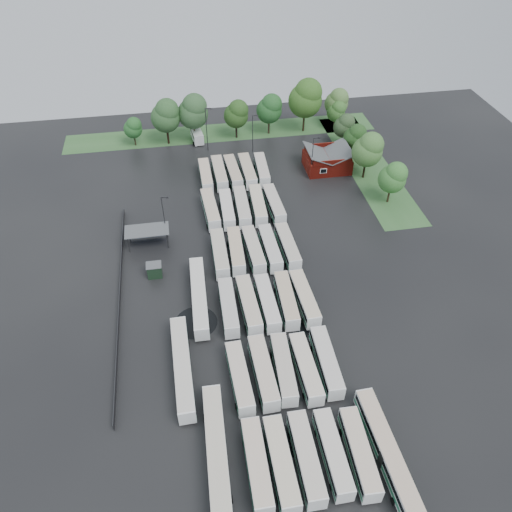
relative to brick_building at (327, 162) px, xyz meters
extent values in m
plane|color=black|center=(-24.00, -42.77, -1.87)|extent=(160.00, 160.00, 0.00)
cube|color=maroon|center=(0.00, 0.03, -0.17)|extent=(10.00, 8.00, 3.40)
cube|color=#4C4F51|center=(-2.50, 0.03, 2.43)|extent=(5.07, 8.60, 2.19)
cube|color=#4C4F51|center=(2.50, 0.03, 2.43)|extent=(5.07, 8.60, 2.19)
cube|color=maroon|center=(0.00, -3.97, 2.03)|extent=(9.00, 0.20, 1.20)
cube|color=silver|center=(-2.00, -4.02, 0.13)|extent=(1.60, 0.12, 1.20)
cylinder|color=#2D2D30|center=(-44.80, -22.77, -0.17)|extent=(0.16, 0.16, 3.40)
cylinder|color=#2D2D30|center=(-37.60, -22.77, -0.17)|extent=(0.16, 0.16, 3.40)
cylinder|color=#2D2D30|center=(-44.80, -19.57, -0.17)|extent=(0.16, 0.16, 3.40)
cylinder|color=#2D2D30|center=(-37.60, -19.57, -0.17)|extent=(0.16, 0.16, 3.40)
cube|color=#4C4F51|center=(-41.20, -21.17, 1.63)|extent=(8.20, 4.20, 0.15)
cube|color=navy|center=(-41.20, -19.27, -0.27)|extent=(7.60, 0.08, 2.60)
cube|color=black|center=(-40.20, -30.17, -0.62)|extent=(2.50, 2.00, 2.50)
cube|color=#4C4F51|center=(-40.20, -30.17, 0.69)|extent=(2.70, 2.20, 0.12)
cube|color=#34622F|center=(-22.00, 22.03, -1.86)|extent=(80.00, 10.00, 0.01)
cube|color=#34622F|center=(10.00, 0.03, -1.86)|extent=(10.00, 50.00, 0.01)
cube|color=#2D2D30|center=(-46.20, -34.77, -1.27)|extent=(0.10, 50.00, 1.20)
cube|color=white|center=(-28.34, -68.45, -0.11)|extent=(2.51, 11.59, 2.65)
cube|color=black|center=(-28.34, -68.45, 0.42)|extent=(2.57, 11.13, 0.85)
cube|color=#1D734E|center=(-28.34, -68.45, -0.69)|extent=(2.56, 11.36, 0.58)
cube|color=beige|center=(-28.34, -68.45, 1.27)|extent=(2.41, 11.24, 0.12)
cylinder|color=black|center=(-28.34, -72.15, -1.43)|extent=(2.46, 0.93, 0.93)
cylinder|color=black|center=(-28.34, -64.75, -1.43)|extent=(2.46, 0.93, 0.93)
cube|color=white|center=(-25.37, -68.80, -0.07)|extent=(2.56, 11.81, 2.70)
cube|color=black|center=(-25.37, -68.80, 0.47)|extent=(2.61, 11.34, 0.86)
cube|color=#297856|center=(-25.37, -68.80, -0.67)|extent=(2.60, 11.57, 0.59)
cube|color=beige|center=(-25.37, -68.80, 1.33)|extent=(2.45, 11.45, 0.12)
cylinder|color=black|center=(-25.37, -72.57, -1.42)|extent=(2.50, 0.94, 0.94)
cylinder|color=black|center=(-25.37, -65.03, -1.42)|extent=(2.50, 0.94, 0.94)
cube|color=white|center=(-22.15, -68.59, -0.09)|extent=(2.52, 11.69, 2.68)
cube|color=black|center=(-22.15, -68.59, 0.44)|extent=(2.57, 11.23, 0.86)
cube|color=#29694C|center=(-22.15, -68.59, -0.68)|extent=(2.56, 11.46, 0.59)
cube|color=beige|center=(-22.15, -68.59, 1.30)|extent=(2.42, 11.34, 0.12)
cylinder|color=black|center=(-22.15, -72.33, -1.43)|extent=(2.48, 0.93, 0.93)
cylinder|color=black|center=(-22.15, -64.86, -1.43)|extent=(2.48, 0.93, 0.93)
cube|color=white|center=(-18.71, -68.55, -0.16)|extent=(2.35, 11.20, 2.57)
cube|color=black|center=(-18.71, -68.55, 0.35)|extent=(2.40, 10.75, 0.82)
cube|color=#257251|center=(-18.71, -68.55, -0.73)|extent=(2.39, 10.98, 0.56)
cube|color=beige|center=(-18.71, -68.55, 1.17)|extent=(2.25, 10.86, 0.11)
cylinder|color=black|center=(-18.71, -72.13, -1.45)|extent=(2.38, 0.90, 0.90)
cylinder|color=black|center=(-18.71, -64.97, -1.45)|extent=(2.38, 0.90, 0.90)
cube|color=white|center=(-15.42, -69.06, -0.13)|extent=(2.78, 11.51, 2.62)
cube|color=black|center=(-15.42, -69.06, 0.40)|extent=(2.82, 11.06, 0.84)
cube|color=#27774D|center=(-15.42, -69.06, -0.70)|extent=(2.82, 11.29, 0.58)
cube|color=beige|center=(-15.42, -69.06, 1.23)|extent=(2.67, 11.17, 0.11)
cylinder|color=black|center=(-15.42, -72.72, -1.44)|extent=(2.43, 0.92, 0.92)
cylinder|color=black|center=(-15.42, -65.40, -1.44)|extent=(2.43, 0.92, 0.92)
cube|color=white|center=(-28.58, -55.45, -0.14)|extent=(2.79, 11.41, 2.60)
cube|color=black|center=(-28.58, -55.45, 0.38)|extent=(2.83, 10.96, 0.83)
cube|color=#206746|center=(-28.58, -55.45, -0.71)|extent=(2.83, 11.18, 0.57)
cube|color=beige|center=(-28.58, -55.45, 1.20)|extent=(2.68, 11.06, 0.11)
cylinder|color=black|center=(-28.58, -59.08, -1.44)|extent=(2.41, 0.91, 0.91)
cylinder|color=black|center=(-28.58, -51.83, -1.44)|extent=(2.41, 0.91, 0.91)
cube|color=white|center=(-25.11, -55.11, -0.08)|extent=(2.74, 11.77, 2.68)
cube|color=black|center=(-25.11, -55.11, 0.45)|extent=(2.79, 11.31, 0.86)
cube|color=#2D6A51|center=(-25.11, -55.11, -0.68)|extent=(2.78, 11.54, 0.59)
cube|color=beige|center=(-25.11, -55.11, 1.31)|extent=(2.63, 11.42, 0.12)
cylinder|color=black|center=(-25.11, -58.86, -1.43)|extent=(2.49, 0.94, 0.94)
cylinder|color=black|center=(-25.11, -51.36, -1.43)|extent=(2.49, 0.94, 0.94)
cube|color=white|center=(-22.09, -54.99, -0.15)|extent=(2.89, 11.39, 2.59)
cube|color=black|center=(-22.09, -54.99, 0.37)|extent=(2.93, 10.94, 0.83)
cube|color=#266B47|center=(-22.09, -54.99, -0.72)|extent=(2.93, 11.17, 0.57)
cube|color=beige|center=(-22.09, -54.99, 1.19)|extent=(2.78, 11.05, 0.11)
cylinder|color=black|center=(-22.09, -58.60, -1.44)|extent=(2.40, 0.90, 0.90)
cylinder|color=black|center=(-22.09, -51.38, -1.44)|extent=(2.40, 0.90, 0.90)
cube|color=white|center=(-18.92, -55.47, -0.14)|extent=(2.62, 11.41, 2.60)
cube|color=black|center=(-18.92, -55.47, 0.38)|extent=(2.67, 10.95, 0.83)
cube|color=#2D7254|center=(-18.92, -55.47, -0.71)|extent=(2.66, 11.18, 0.57)
cube|color=beige|center=(-18.92, -55.47, 1.21)|extent=(2.52, 11.06, 0.11)
cylinder|color=black|center=(-18.92, -59.10, -1.44)|extent=(2.41, 0.91, 0.91)
cylinder|color=black|center=(-18.92, -51.83, -1.44)|extent=(2.41, 0.91, 0.91)
cube|color=white|center=(-15.68, -54.89, -0.11)|extent=(2.67, 11.57, 2.64)
cube|color=black|center=(-15.68, -54.89, 0.41)|extent=(2.71, 11.11, 0.84)
cube|color=#20714F|center=(-15.68, -54.89, -0.69)|extent=(2.71, 11.34, 0.58)
cube|color=beige|center=(-15.68, -54.89, 1.25)|extent=(2.56, 11.22, 0.12)
cylinder|color=black|center=(-15.68, -58.57, -1.43)|extent=(2.45, 0.92, 0.92)
cylinder|color=black|center=(-15.68, -51.20, -1.43)|extent=(2.45, 0.92, 0.92)
cube|color=white|center=(-28.42, -41.65, -0.14)|extent=(2.55, 11.36, 2.59)
cube|color=black|center=(-28.42, -41.65, 0.38)|extent=(2.60, 10.91, 0.83)
cube|color=#307055|center=(-28.42, -41.65, -0.71)|extent=(2.60, 11.14, 0.57)
cube|color=beige|center=(-28.42, -41.65, 1.20)|extent=(2.45, 11.02, 0.11)
cylinder|color=black|center=(-28.42, -45.27, -1.44)|extent=(2.41, 0.91, 0.91)
cylinder|color=black|center=(-28.42, -38.02, -1.44)|extent=(2.41, 0.91, 0.91)
cube|color=white|center=(-25.07, -41.70, -0.10)|extent=(2.82, 11.69, 2.66)
cube|color=black|center=(-25.07, -41.70, 0.43)|extent=(2.87, 11.23, 0.85)
cube|color=#357756|center=(-25.07, -41.70, -0.69)|extent=(2.86, 11.46, 0.59)
cube|color=beige|center=(-25.07, -41.70, 1.28)|extent=(2.72, 11.34, 0.12)
cylinder|color=black|center=(-25.07, -45.42, -1.43)|extent=(2.47, 0.93, 0.93)
cylinder|color=black|center=(-25.07, -37.98, -1.43)|extent=(2.47, 0.93, 0.93)
cube|color=white|center=(-22.01, -41.79, -0.14)|extent=(2.56, 11.39, 2.60)
cube|color=black|center=(-22.01, -41.79, 0.38)|extent=(2.61, 10.93, 0.83)
cube|color=#1D7045|center=(-22.01, -41.79, -0.71)|extent=(2.60, 11.16, 0.57)
cube|color=silver|center=(-22.01, -41.79, 1.21)|extent=(2.46, 11.04, 0.11)
cylinder|color=black|center=(-22.01, -45.42, -1.44)|extent=(2.41, 0.91, 0.91)
cylinder|color=black|center=(-22.01, -38.15, -1.44)|extent=(2.41, 0.91, 0.91)
cube|color=white|center=(-18.77, -41.65, -0.13)|extent=(2.73, 11.47, 2.61)
cube|color=black|center=(-18.77, -41.65, 0.39)|extent=(2.77, 11.02, 0.84)
cube|color=#2C7858|center=(-18.77, -41.65, -0.71)|extent=(2.77, 11.25, 0.58)
cube|color=#CDB492|center=(-18.77, -41.65, 1.22)|extent=(2.63, 11.13, 0.11)
cylinder|color=black|center=(-18.77, -45.30, -1.44)|extent=(2.42, 0.91, 0.91)
cylinder|color=black|center=(-18.77, -38.00, -1.44)|extent=(2.42, 0.91, 0.91)
cube|color=white|center=(-15.73, -41.78, -0.13)|extent=(2.84, 11.51, 2.62)
cube|color=black|center=(-15.73, -41.78, 0.40)|extent=(2.88, 11.06, 0.84)
cube|color=#336A4C|center=(-15.73, -41.78, -0.70)|extent=(2.88, 11.29, 0.58)
cube|color=beige|center=(-15.73, -41.78, 1.23)|extent=(2.73, 11.17, 0.11)
cylinder|color=black|center=(-15.73, -45.43, -1.44)|extent=(2.43, 0.91, 0.91)
cylinder|color=black|center=(-15.73, -38.12, -1.44)|extent=(2.43, 0.91, 0.91)
cube|color=white|center=(-28.29, -28.17, -0.09)|extent=(2.53, 11.67, 2.67)
cube|color=black|center=(-28.29, -28.17, 0.44)|extent=(2.59, 11.21, 0.85)
cube|color=#287050|center=(-28.29, -28.17, -0.68)|extent=(2.58, 11.44, 0.59)
cube|color=beige|center=(-28.29, -28.17, 1.29)|extent=(2.43, 11.32, 0.12)
cylinder|color=black|center=(-28.29, -31.90, -1.43)|extent=(2.48, 0.93, 0.93)
cylinder|color=black|center=(-28.29, -24.44, -1.43)|extent=(2.48, 0.93, 0.93)
cube|color=white|center=(-25.22, -27.83, -0.14)|extent=(2.78, 11.42, 2.60)
cube|color=black|center=(-25.22, -27.83, 0.38)|extent=(2.82, 10.97, 0.83)
cube|color=#2F6A51|center=(-25.22, -27.83, -0.71)|extent=(2.82, 11.19, 0.57)
cube|color=#CFB593|center=(-25.22, -27.83, 1.20)|extent=(2.67, 11.07, 0.11)
cylinder|color=black|center=(-25.22, -31.45, -1.44)|extent=(2.41, 0.91, 0.91)
cylinder|color=black|center=(-25.22, -24.20, -1.44)|extent=(2.41, 0.91, 0.91)
cube|color=white|center=(-22.03, -28.10, -0.12)|extent=(2.85, 11.57, 2.63)
cube|color=black|center=(-22.03, -28.10, 0.41)|extent=(2.89, 11.11, 0.84)
cube|color=#22734C|center=(-22.03, -28.10, -0.70)|extent=(2.89, 11.34, 0.58)
cube|color=beige|center=(-22.03, -28.10, 1.24)|extent=(2.75, 11.22, 0.11)
cylinder|color=black|center=(-22.03, -31.78, -1.44)|extent=(2.44, 0.92, 0.92)
cylinder|color=black|center=(-22.03, -24.43, -1.44)|extent=(2.44, 0.92, 0.92)
cube|color=white|center=(-18.90, -28.16, -0.13)|extent=(2.65, 11.44, 2.61)
cube|color=black|center=(-18.90, -28.16, 0.39)|extent=(2.69, 10.99, 0.84)
cube|color=#2C7854|center=(-18.90, -28.16, -0.71)|extent=(2.69, 11.22, 0.57)
cube|color=beige|center=(-18.90, -28.16, 1.22)|extent=(2.54, 11.10, 0.11)
cylinder|color=black|center=(-18.90, -31.81, -1.44)|extent=(2.42, 0.91, 0.91)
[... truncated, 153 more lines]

